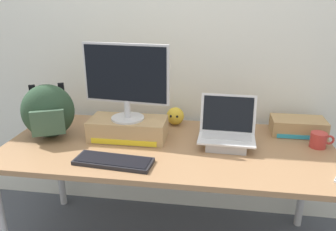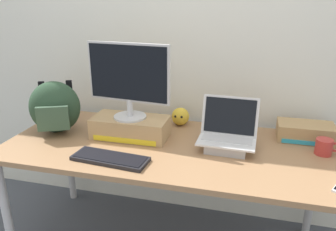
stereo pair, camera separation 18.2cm
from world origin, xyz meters
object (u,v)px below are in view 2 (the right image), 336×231
object	(u,v)px
external_keyboard	(110,158)
toner_box_cyan	(305,132)
toner_box_yellow	(130,127)
plush_toy	(180,116)
open_laptop	(227,139)
messenger_backpack	(55,107)
coffee_mug	(324,147)
desktop_monitor	(128,79)

from	to	relation	value
external_keyboard	toner_box_cyan	bearing A→B (deg)	33.02
toner_box_yellow	plush_toy	distance (m)	0.37
toner_box_yellow	toner_box_cyan	bearing A→B (deg)	12.07
open_laptop	messenger_backpack	xyz separation A→B (m)	(-1.05, -0.03, 0.11)
plush_toy	open_laptop	bearing A→B (deg)	-40.75
open_laptop	coffee_mug	world-z (taller)	open_laptop
desktop_monitor	external_keyboard	bearing A→B (deg)	-83.01
open_laptop	external_keyboard	distance (m)	0.65
plush_toy	toner_box_cyan	distance (m)	0.77
messenger_backpack	coffee_mug	distance (m)	1.58
desktop_monitor	open_laptop	world-z (taller)	desktop_monitor
coffee_mug	desktop_monitor	bearing A→B (deg)	-178.01
messenger_backpack	open_laptop	bearing A→B (deg)	-23.21
desktop_monitor	plush_toy	size ratio (longest dim) A/B	4.32
external_keyboard	messenger_backpack	distance (m)	0.57
messenger_backpack	external_keyboard	bearing A→B (deg)	-54.51
toner_box_yellow	messenger_backpack	size ratio (longest dim) A/B	1.26
open_laptop	external_keyboard	bearing A→B (deg)	-150.11
desktop_monitor	plush_toy	distance (m)	0.48
external_keyboard	messenger_backpack	size ratio (longest dim) A/B	1.15
desktop_monitor	coffee_mug	distance (m)	1.14
coffee_mug	messenger_backpack	bearing A→B (deg)	-177.05
external_keyboard	messenger_backpack	world-z (taller)	messenger_backpack
external_keyboard	coffee_mug	xyz separation A→B (m)	(1.09, 0.36, 0.03)
desktop_monitor	open_laptop	bearing A→B (deg)	4.51
open_laptop	messenger_backpack	size ratio (longest dim) A/B	0.90
external_keyboard	open_laptop	bearing A→B (deg)	32.81
open_laptop	toner_box_cyan	world-z (taller)	open_laptop
messenger_backpack	toner_box_cyan	world-z (taller)	messenger_backpack
plush_toy	external_keyboard	bearing A→B (deg)	-112.38
plush_toy	toner_box_cyan	size ratio (longest dim) A/B	0.36
desktop_monitor	coffee_mug	world-z (taller)	desktop_monitor
open_laptop	plush_toy	bearing A→B (deg)	141.48
external_keyboard	desktop_monitor	bearing A→B (deg)	96.07
messenger_backpack	coffee_mug	xyz separation A→B (m)	(1.57, 0.08, -0.12)
desktop_monitor	toner_box_cyan	distance (m)	1.09
external_keyboard	toner_box_yellow	bearing A→B (deg)	96.04
coffee_mug	open_laptop	bearing A→B (deg)	-174.03
toner_box_yellow	coffee_mug	world-z (taller)	toner_box_yellow
desktop_monitor	messenger_backpack	bearing A→B (deg)	-168.78
messenger_backpack	toner_box_yellow	bearing A→B (deg)	-19.38
toner_box_yellow	coffee_mug	xyz separation A→B (m)	(1.10, 0.04, -0.02)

